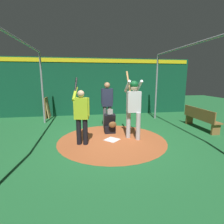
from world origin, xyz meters
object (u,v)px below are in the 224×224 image
object	(u,v)px
batter	(134,104)
bat_rack	(48,108)
bench	(200,118)
home_plate	(112,140)
umpire	(107,102)
visitor	(81,114)
catcher	(110,123)

from	to	relation	value
batter	bat_rack	world-z (taller)	batter
batter	bat_rack	size ratio (longest dim) A/B	2.13
bat_rack	bench	xyz separation A→B (m)	(3.30, 6.46, -0.05)
home_plate	bench	xyz separation A→B (m)	(-0.71, 3.72, 0.44)
umpire	visitor	world-z (taller)	visitor
home_plate	bat_rack	xyz separation A→B (m)	(-4.00, -2.74, 0.48)
home_plate	batter	size ratio (longest dim) A/B	0.19
home_plate	umpire	xyz separation A→B (m)	(-1.48, 0.05, 1.04)
visitor	bench	xyz separation A→B (m)	(-0.91, 4.69, -0.52)
home_plate	catcher	bearing A→B (deg)	176.28
bat_rack	umpire	bearing A→B (deg)	47.97
batter	umpire	distance (m)	1.60
batter	umpire	xyz separation A→B (m)	(-1.45, -0.67, -0.15)
batter	umpire	world-z (taller)	batter
home_plate	visitor	bearing A→B (deg)	-77.90
batter	bench	size ratio (longest dim) A/B	1.23
catcher	visitor	size ratio (longest dim) A/B	0.46
batter	visitor	size ratio (longest dim) A/B	1.10
batter	catcher	world-z (taller)	batter
batter	catcher	distance (m)	1.31
visitor	bench	world-z (taller)	visitor
catcher	bat_rack	world-z (taller)	bat_rack
bat_rack	bench	bearing A→B (deg)	62.97
catcher	batter	bearing A→B (deg)	41.80
home_plate	umpire	bearing A→B (deg)	178.04
catcher	visitor	distance (m)	1.55
catcher	bench	xyz separation A→B (m)	(0.08, 3.67, 0.09)
bench	catcher	bearing A→B (deg)	-91.19
bat_rack	visitor	bearing A→B (deg)	22.84
batter	visitor	distance (m)	1.73
batter	bench	world-z (taller)	batter
visitor	batter	bearing A→B (deg)	110.17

